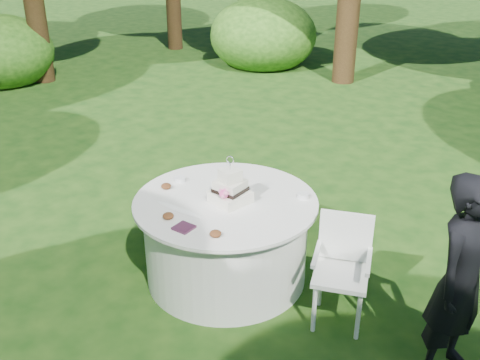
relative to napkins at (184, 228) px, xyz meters
The scene contains 9 objects.
ground 0.96m from the napkins, 92.29° to the left, with size 80.00×80.00×0.00m, color #143B10.
napkins is the anchor object (origin of this frame).
feather_plume 0.30m from the napkins, 138.05° to the left, with size 0.48×0.07×0.01m, color white.
guest 2.01m from the napkins, 16.66° to the left, with size 0.56×0.36×1.52m, color black.
table 0.68m from the napkins, 92.29° to the left, with size 1.56×1.56×0.77m.
cake 0.57m from the napkins, 86.99° to the left, with size 0.34×0.34×0.42m.
chair 1.25m from the napkins, 32.37° to the left, with size 0.53×0.53×0.89m.
votives 0.87m from the napkins, 98.91° to the left, with size 1.16×0.48×0.04m.
petal_cups 0.24m from the napkins, 133.98° to the left, with size 0.93×0.47×0.05m.
Camera 1 is at (2.53, -3.32, 2.97)m, focal length 42.00 mm.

